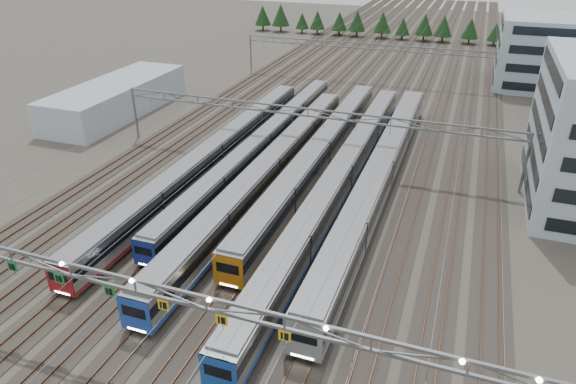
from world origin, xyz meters
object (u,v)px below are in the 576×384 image
(train_b, at_px, (262,143))
(train_a, at_px, (214,155))
(gantry_mid, at_px, (308,119))
(gantry_far, at_px, (373,51))
(train_d, at_px, (319,154))
(depot_bldg_north, at_px, (556,53))
(train_f, at_px, (380,174))
(train_c, at_px, (269,170))
(train_e, at_px, (340,177))
(west_shed, at_px, (117,98))
(gantry_near, at_px, (134,289))

(train_b, bearing_deg, train_a, -124.49)
(gantry_mid, bearing_deg, gantry_far, 90.00)
(train_d, height_order, depot_bldg_north, depot_bldg_north)
(gantry_mid, xyz_separation_m, gantry_far, (0.00, 45.00, 0.00))
(train_a, distance_m, gantry_mid, 13.74)
(depot_bldg_north, bearing_deg, train_f, -112.61)
(train_a, relative_size, train_c, 1.02)
(train_e, bearing_deg, train_f, 26.75)
(gantry_mid, bearing_deg, train_e, -48.22)
(train_c, xyz_separation_m, depot_bldg_north, (37.78, 61.89, 4.80))
(train_a, height_order, depot_bldg_north, depot_bldg_north)
(gantry_far, bearing_deg, train_b, -98.52)
(gantry_mid, xyz_separation_m, west_shed, (-38.19, 9.03, -3.63))
(train_e, bearing_deg, gantry_mid, 131.78)
(gantry_far, bearing_deg, train_e, -82.68)
(train_d, bearing_deg, gantry_near, -93.42)
(depot_bldg_north, height_order, west_shed, depot_bldg_north)
(train_c, bearing_deg, train_e, 8.44)
(train_f, xyz_separation_m, gantry_near, (-11.30, -34.83, 4.80))
(train_c, xyz_separation_m, gantry_mid, (2.25, 8.89, 4.21))
(train_b, distance_m, depot_bldg_north, 68.04)
(train_d, xyz_separation_m, gantry_near, (-2.30, -38.42, 4.87))
(train_d, xyz_separation_m, gantry_mid, (-2.25, 1.70, 4.17))
(train_a, bearing_deg, gantry_mid, 30.46)
(gantry_near, height_order, west_shed, gantry_near)
(train_b, bearing_deg, gantry_far, 81.48)
(gantry_mid, distance_m, depot_bldg_north, 63.81)
(train_a, distance_m, gantry_far, 53.00)
(gantry_far, xyz_separation_m, west_shed, (-38.19, -35.97, -3.63))
(train_f, bearing_deg, train_a, -176.62)
(gantry_near, height_order, gantry_far, gantry_near)
(train_a, xyz_separation_m, depot_bldg_north, (46.78, 59.62, 4.89))
(train_e, height_order, depot_bldg_north, depot_bldg_north)
(train_f, distance_m, west_shed, 51.47)
(train_c, bearing_deg, train_a, 165.83)
(train_b, distance_m, west_shed, 32.74)
(west_shed, bearing_deg, train_f, -16.15)
(train_b, distance_m, train_c, 9.91)
(gantry_mid, xyz_separation_m, depot_bldg_north, (35.53, 53.00, 0.59))
(train_a, distance_m, train_f, 22.54)
(depot_bldg_north, distance_m, west_shed, 85.94)
(gantry_far, distance_m, depot_bldg_north, 36.42)
(gantry_near, bearing_deg, train_c, 94.04)
(gantry_near, relative_size, gantry_mid, 1.00)
(train_b, xyz_separation_m, west_shed, (-31.44, 9.09, 0.85))
(train_d, bearing_deg, train_b, 169.71)
(train_a, height_order, gantry_far, gantry_far)
(gantry_near, distance_m, gantry_far, 85.12)
(gantry_mid, bearing_deg, gantry_near, -90.07)
(train_b, relative_size, train_c, 1.03)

